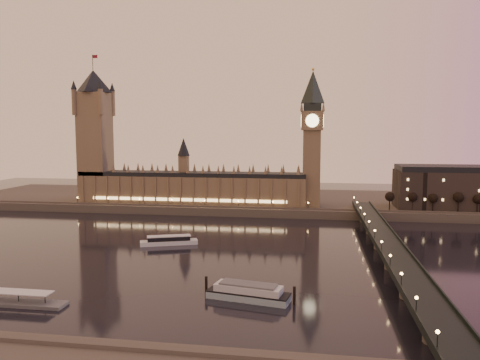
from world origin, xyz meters
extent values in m
plane|color=black|center=(0.00, 0.00, 0.00)|extent=(700.00, 700.00, 0.00)
cube|color=#423D35|center=(30.00, 165.00, 3.00)|extent=(560.00, 130.00, 6.00)
cube|color=brown|center=(-40.00, 121.00, 17.00)|extent=(180.00, 26.00, 22.00)
cube|color=black|center=(-40.00, 121.00, 29.60)|extent=(180.00, 22.00, 3.20)
cube|color=#FFCC7F|center=(-40.00, 107.50, 11.00)|extent=(153.00, 0.25, 2.20)
cube|color=brown|center=(-120.00, 121.00, 50.00)|extent=(22.00, 22.00, 88.00)
cone|color=black|center=(-120.00, 121.00, 103.00)|extent=(31.68, 31.68, 18.00)
cylinder|color=black|center=(-120.00, 121.00, 118.00)|extent=(0.44, 0.44, 12.00)
cube|color=maroon|center=(-117.80, 121.00, 122.50)|extent=(4.00, 0.15, 2.50)
cube|color=brown|center=(54.00, 121.00, 35.00)|extent=(13.00, 13.00, 58.00)
cube|color=brown|center=(54.00, 121.00, 71.00)|extent=(16.00, 16.00, 14.00)
cylinder|color=#FFEAA5|center=(54.00, 112.82, 71.00)|extent=(9.60, 0.35, 9.60)
cylinder|color=#FFEAA5|center=(45.82, 121.00, 71.00)|extent=(0.35, 9.60, 9.60)
cube|color=black|center=(54.00, 121.00, 81.00)|extent=(13.00, 13.00, 6.00)
cone|color=black|center=(54.00, 121.00, 96.00)|extent=(17.68, 17.68, 24.00)
sphere|color=gold|center=(54.00, 121.00, 109.00)|extent=(2.00, 2.00, 2.00)
cube|color=black|center=(92.00, 0.00, 8.00)|extent=(13.00, 260.00, 2.00)
cube|color=black|center=(85.70, 0.00, 9.50)|extent=(0.60, 260.00, 1.00)
cube|color=black|center=(98.30, 0.00, 9.50)|extent=(0.60, 260.00, 1.00)
cube|color=black|center=(172.00, 127.00, 20.00)|extent=(110.00, 36.00, 28.00)
cube|color=black|center=(172.00, 127.00, 36.00)|extent=(108.00, 34.00, 4.00)
cylinder|color=black|center=(110.53, 109.00, 10.89)|extent=(0.70, 0.70, 9.79)
sphere|color=black|center=(110.53, 109.00, 16.01)|extent=(6.53, 6.53, 6.53)
cylinder|color=black|center=(125.21, 109.00, 10.89)|extent=(0.70, 0.70, 9.79)
sphere|color=black|center=(125.21, 109.00, 16.01)|extent=(6.53, 6.53, 6.53)
cylinder|color=black|center=(139.89, 109.00, 10.89)|extent=(0.70, 0.70, 9.79)
sphere|color=black|center=(139.89, 109.00, 16.01)|extent=(6.53, 6.53, 6.53)
cylinder|color=black|center=(154.58, 109.00, 10.89)|extent=(0.70, 0.70, 9.79)
sphere|color=black|center=(154.58, 109.00, 16.01)|extent=(6.53, 6.53, 6.53)
cylinder|color=black|center=(169.26, 109.00, 10.89)|extent=(0.70, 0.70, 9.79)
sphere|color=black|center=(169.26, 109.00, 16.01)|extent=(6.53, 6.53, 6.53)
cube|color=silver|center=(-23.82, 10.56, 1.16)|extent=(32.03, 17.32, 2.32)
cube|color=black|center=(-23.82, 10.56, 3.48)|extent=(23.89, 13.33, 2.32)
cube|color=silver|center=(-23.82, 10.56, 4.85)|extent=(24.58, 13.80, 0.42)
cube|color=#8EA9B5|center=(31.94, -68.01, 1.26)|extent=(32.24, 14.56, 2.53)
cube|color=black|center=(31.94, -68.01, 2.77)|extent=(32.24, 14.56, 0.49)
cube|color=silver|center=(31.94, -68.01, 4.28)|extent=(26.32, 12.49, 2.53)
cube|color=#595B5E|center=(31.94, -68.01, 5.89)|extent=(22.31, 10.79, 0.68)
cylinder|color=black|center=(14.76, -63.65, 3.31)|extent=(1.07, 1.07, 6.62)
cylinder|color=black|center=(49.13, -70.37, 3.31)|extent=(1.07, 1.07, 6.62)
cube|color=#595B5E|center=(-54.14, -86.21, 0.63)|extent=(43.95, 7.33, 1.26)
cube|color=silver|center=(-55.18, -86.21, 4.76)|extent=(35.58, 6.28, 0.31)
camera|label=1|loc=(55.20, -236.22, 62.44)|focal=35.00mm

